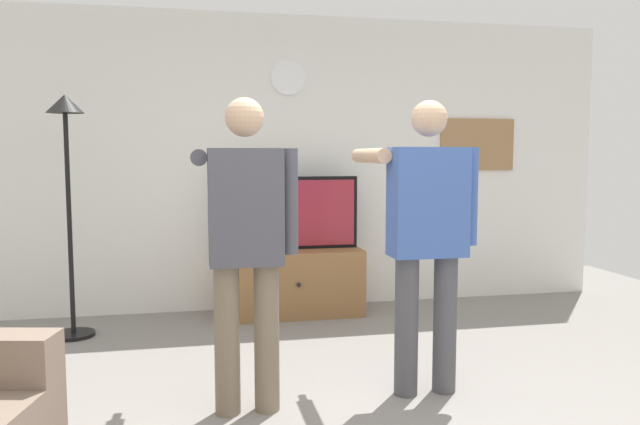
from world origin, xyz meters
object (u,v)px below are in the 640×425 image
object	(u,v)px
television	(293,213)
person_standing_nearer_lamp	(246,237)
floor_lamp	(67,165)
wall_clock	(288,78)
framed_picture	(477,145)
person_standing_nearer_couch	(426,229)
tv_stand	(294,282)

from	to	relation	value
television	person_standing_nearer_lamp	world-z (taller)	person_standing_nearer_lamp
television	floor_lamp	xyz separation A→B (m)	(-1.81, -0.36, 0.44)
wall_clock	framed_picture	world-z (taller)	wall_clock
wall_clock	person_standing_nearer_couch	world-z (taller)	wall_clock
tv_stand	wall_clock	bearing A→B (deg)	90.00
tv_stand	person_standing_nearer_couch	xyz separation A→B (m)	(0.48, -1.94, 0.70)
floor_lamp	person_standing_nearer_couch	world-z (taller)	floor_lamp
television	framed_picture	world-z (taller)	framed_picture
tv_stand	person_standing_nearer_lamp	size ratio (longest dim) A/B	0.70
television	wall_clock	xyz separation A→B (m)	(-0.00, 0.24, 1.22)
tv_stand	floor_lamp	size ratio (longest dim) A/B	0.64
framed_picture	person_standing_nearer_lamp	world-z (taller)	framed_picture
wall_clock	floor_lamp	distance (m)	2.07
television	wall_clock	bearing A→B (deg)	90.00
floor_lamp	person_standing_nearer_lamp	xyz separation A→B (m)	(1.22, -1.68, -0.37)
framed_picture	floor_lamp	size ratio (longest dim) A/B	0.41
tv_stand	floor_lamp	bearing A→B (deg)	-170.28
person_standing_nearer_couch	framed_picture	bearing A→B (deg)	57.88
tv_stand	framed_picture	bearing A→B (deg)	8.91
tv_stand	framed_picture	size ratio (longest dim) A/B	1.57
television	floor_lamp	world-z (taller)	floor_lamp
tv_stand	television	world-z (taller)	television
television	floor_lamp	distance (m)	1.90
framed_picture	tv_stand	bearing A→B (deg)	-171.09
television	floor_lamp	size ratio (longest dim) A/B	0.62
floor_lamp	person_standing_nearer_lamp	bearing A→B (deg)	-54.04
person_standing_nearer_couch	television	bearing A→B (deg)	103.47
tv_stand	person_standing_nearer_couch	size ratio (longest dim) A/B	0.69
person_standing_nearer_couch	tv_stand	bearing A→B (deg)	103.78
television	wall_clock	distance (m)	1.24
wall_clock	person_standing_nearer_lamp	world-z (taller)	wall_clock
tv_stand	person_standing_nearer_couch	distance (m)	2.12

